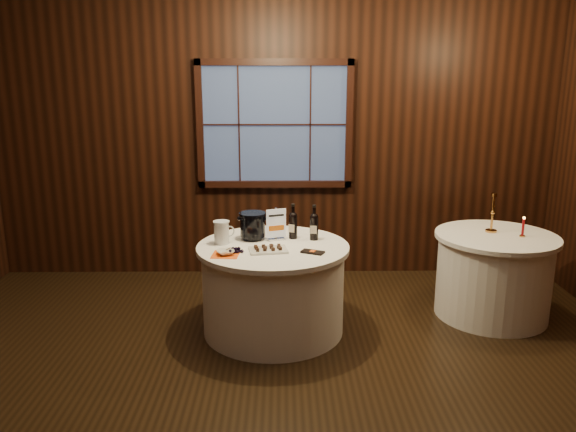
{
  "coord_description": "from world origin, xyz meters",
  "views": [
    {
      "loc": [
        0.08,
        -3.5,
        2.16
      ],
      "look_at": [
        0.13,
        0.9,
        1.05
      ],
      "focal_mm": 35.0,
      "sensor_mm": 36.0,
      "label": 1
    }
  ],
  "objects_px": {
    "glass_pitcher": "(222,232)",
    "brass_candlestick": "(492,218)",
    "sign_stand": "(276,229)",
    "chocolate_plate": "(268,249)",
    "red_candle": "(523,229)",
    "side_table": "(493,275)",
    "cracker_bowl": "(226,252)",
    "chocolate_box": "(313,252)",
    "main_table": "(273,288)",
    "ice_bucket": "(253,225)",
    "grape_bunch": "(236,250)",
    "port_bottle_left": "(293,223)",
    "port_bottle_right": "(314,225)"
  },
  "relations": [
    {
      "from": "port_bottle_left",
      "to": "chocolate_box",
      "type": "xyz_separation_m",
      "value": [
        0.15,
        -0.42,
        -0.13
      ]
    },
    {
      "from": "sign_stand",
      "to": "chocolate_plate",
      "type": "bearing_deg",
      "value": -120.4
    },
    {
      "from": "port_bottle_left",
      "to": "chocolate_plate",
      "type": "xyz_separation_m",
      "value": [
        -0.21,
        -0.37,
        -0.12
      ]
    },
    {
      "from": "port_bottle_right",
      "to": "brass_candlestick",
      "type": "bearing_deg",
      "value": 17.58
    },
    {
      "from": "sign_stand",
      "to": "grape_bunch",
      "type": "distance_m",
      "value": 0.49
    },
    {
      "from": "sign_stand",
      "to": "chocolate_plate",
      "type": "relative_size",
      "value": 0.85
    },
    {
      "from": "side_table",
      "to": "ice_bucket",
      "type": "distance_m",
      "value": 2.24
    },
    {
      "from": "port_bottle_left",
      "to": "chocolate_plate",
      "type": "distance_m",
      "value": 0.44
    },
    {
      "from": "side_table",
      "to": "chocolate_plate",
      "type": "xyz_separation_m",
      "value": [
        -2.04,
        -0.46,
        0.4
      ]
    },
    {
      "from": "main_table",
      "to": "glass_pitcher",
      "type": "bearing_deg",
      "value": 173.27
    },
    {
      "from": "chocolate_box",
      "to": "red_candle",
      "type": "xyz_separation_m",
      "value": [
        1.88,
        0.45,
        0.06
      ]
    },
    {
      "from": "main_table",
      "to": "sign_stand",
      "type": "height_order",
      "value": "sign_stand"
    },
    {
      "from": "port_bottle_left",
      "to": "chocolate_box",
      "type": "distance_m",
      "value": 0.46
    },
    {
      "from": "glass_pitcher",
      "to": "brass_candlestick",
      "type": "bearing_deg",
      "value": -9.98
    },
    {
      "from": "grape_bunch",
      "to": "cracker_bowl",
      "type": "bearing_deg",
      "value": -146.67
    },
    {
      "from": "main_table",
      "to": "port_bottle_right",
      "type": "relative_size",
      "value": 4.15
    },
    {
      "from": "chocolate_box",
      "to": "grape_bunch",
      "type": "distance_m",
      "value": 0.62
    },
    {
      "from": "red_candle",
      "to": "glass_pitcher",
      "type": "bearing_deg",
      "value": -175.98
    },
    {
      "from": "brass_candlestick",
      "to": "port_bottle_left",
      "type": "bearing_deg",
      "value": -174.02
    },
    {
      "from": "side_table",
      "to": "red_candle",
      "type": "distance_m",
      "value": 0.5
    },
    {
      "from": "port_bottle_right",
      "to": "ice_bucket",
      "type": "xyz_separation_m",
      "value": [
        -0.53,
        0.02,
        -0.01
      ]
    },
    {
      "from": "port_bottle_left",
      "to": "grape_bunch",
      "type": "xyz_separation_m",
      "value": [
        -0.47,
        -0.41,
        -0.11
      ]
    },
    {
      "from": "cracker_bowl",
      "to": "brass_candlestick",
      "type": "height_order",
      "value": "brass_candlestick"
    },
    {
      "from": "chocolate_box",
      "to": "red_candle",
      "type": "relative_size",
      "value": 0.99
    },
    {
      "from": "port_bottle_left",
      "to": "sign_stand",
      "type": "bearing_deg",
      "value": -139.06
    },
    {
      "from": "ice_bucket",
      "to": "glass_pitcher",
      "type": "xyz_separation_m",
      "value": [
        -0.25,
        -0.13,
        -0.03
      ]
    },
    {
      "from": "side_table",
      "to": "brass_candlestick",
      "type": "bearing_deg",
      "value": 102.17
    },
    {
      "from": "sign_stand",
      "to": "cracker_bowl",
      "type": "relative_size",
      "value": 2.05
    },
    {
      "from": "ice_bucket",
      "to": "red_candle",
      "type": "distance_m",
      "value": 2.38
    },
    {
      "from": "glass_pitcher",
      "to": "chocolate_box",
      "type": "bearing_deg",
      "value": -37.42
    },
    {
      "from": "sign_stand",
      "to": "chocolate_plate",
      "type": "xyz_separation_m",
      "value": [
        -0.06,
        -0.32,
        -0.08
      ]
    },
    {
      "from": "side_table",
      "to": "chocolate_box",
      "type": "distance_m",
      "value": 1.8
    },
    {
      "from": "port_bottle_left",
      "to": "red_candle",
      "type": "xyz_separation_m",
      "value": [
        2.03,
        0.03,
        -0.06
      ]
    },
    {
      "from": "ice_bucket",
      "to": "brass_candlestick",
      "type": "distance_m",
      "value": 2.17
    },
    {
      "from": "ice_bucket",
      "to": "grape_bunch",
      "type": "distance_m",
      "value": 0.42
    },
    {
      "from": "side_table",
      "to": "port_bottle_left",
      "type": "height_order",
      "value": "port_bottle_left"
    },
    {
      "from": "port_bottle_left",
      "to": "ice_bucket",
      "type": "distance_m",
      "value": 0.35
    },
    {
      "from": "red_candle",
      "to": "chocolate_box",
      "type": "bearing_deg",
      "value": -166.55
    },
    {
      "from": "side_table",
      "to": "chocolate_box",
      "type": "xyz_separation_m",
      "value": [
        -1.68,
        -0.51,
        0.39
      ]
    },
    {
      "from": "side_table",
      "to": "cracker_bowl",
      "type": "relative_size",
      "value": 7.76
    },
    {
      "from": "brass_candlestick",
      "to": "port_bottle_right",
      "type": "bearing_deg",
      "value": -171.86
    },
    {
      "from": "main_table",
      "to": "sign_stand",
      "type": "relative_size",
      "value": 4.49
    },
    {
      "from": "sign_stand",
      "to": "chocolate_box",
      "type": "bearing_deg",
      "value": -71.14
    },
    {
      "from": "ice_bucket",
      "to": "chocolate_plate",
      "type": "height_order",
      "value": "ice_bucket"
    },
    {
      "from": "side_table",
      "to": "grape_bunch",
      "type": "bearing_deg",
      "value": -167.61
    },
    {
      "from": "brass_candlestick",
      "to": "red_candle",
      "type": "bearing_deg",
      "value": -35.85
    },
    {
      "from": "glass_pitcher",
      "to": "grape_bunch",
      "type": "bearing_deg",
      "value": -79.81
    },
    {
      "from": "ice_bucket",
      "to": "red_candle",
      "type": "height_order",
      "value": "ice_bucket"
    },
    {
      "from": "chocolate_box",
      "to": "cracker_bowl",
      "type": "bearing_deg",
      "value": -151.16
    },
    {
      "from": "main_table",
      "to": "grape_bunch",
      "type": "bearing_deg",
      "value": -145.34
    }
  ]
}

